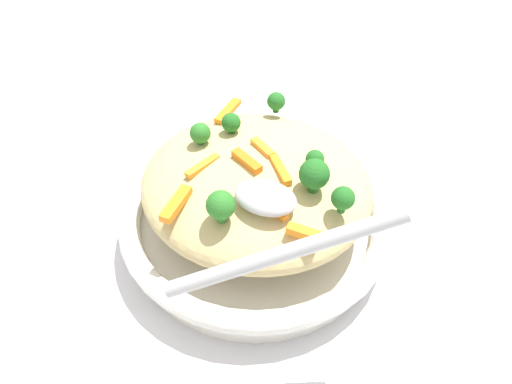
# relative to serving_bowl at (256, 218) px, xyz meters

# --- Properties ---
(ground_plane) EXTENTS (2.40, 2.40, 0.00)m
(ground_plane) POSITION_rel_serving_bowl_xyz_m (0.00, 0.00, -0.03)
(ground_plane) COLOR silver
(serving_bowl) EXTENTS (0.28, 0.28, 0.05)m
(serving_bowl) POSITION_rel_serving_bowl_xyz_m (0.00, 0.00, 0.00)
(serving_bowl) COLOR white
(serving_bowl) RESTS_ON ground_plane
(pasta_mound) EXTENTS (0.23, 0.22, 0.07)m
(pasta_mound) POSITION_rel_serving_bowl_xyz_m (0.00, 0.00, 0.05)
(pasta_mound) COLOR #D1BA7A
(pasta_mound) RESTS_ON serving_bowl
(carrot_piece_0) EXTENTS (0.01, 0.04, 0.01)m
(carrot_piece_0) POSITION_rel_serving_bowl_xyz_m (0.04, 0.08, 0.08)
(carrot_piece_0) COLOR orange
(carrot_piece_0) RESTS_ON pasta_mound
(carrot_piece_1) EXTENTS (0.03, 0.01, 0.01)m
(carrot_piece_1) POSITION_rel_serving_bowl_xyz_m (-0.07, 0.07, 0.08)
(carrot_piece_1) COLOR orange
(carrot_piece_1) RESTS_ON pasta_mound
(carrot_piece_2) EXTENTS (0.03, 0.02, 0.01)m
(carrot_piece_2) POSITION_rel_serving_bowl_xyz_m (0.00, -0.02, 0.08)
(carrot_piece_2) COLOR orange
(carrot_piece_2) RESTS_ON pasta_mound
(carrot_piece_3) EXTENTS (0.02, 0.04, 0.01)m
(carrot_piece_3) POSITION_rel_serving_bowl_xyz_m (0.04, 0.03, 0.08)
(carrot_piece_3) COLOR orange
(carrot_piece_3) RESTS_ON pasta_mound
(carrot_piece_4) EXTENTS (0.04, 0.02, 0.01)m
(carrot_piece_4) POSITION_rel_serving_bowl_xyz_m (0.01, 0.01, 0.09)
(carrot_piece_4) COLOR orange
(carrot_piece_4) RESTS_ON pasta_mound
(carrot_piece_5) EXTENTS (0.03, 0.04, 0.01)m
(carrot_piece_5) POSITION_rel_serving_bowl_xyz_m (-0.03, 0.01, 0.08)
(carrot_piece_5) COLOR orange
(carrot_piece_5) RESTS_ON pasta_mound
(carrot_piece_6) EXTENTS (0.01, 0.04, 0.01)m
(carrot_piece_6) POSITION_rel_serving_bowl_xyz_m (0.06, -0.07, 0.08)
(carrot_piece_6) COLOR orange
(carrot_piece_6) RESTS_ON pasta_mound
(carrot_piece_7) EXTENTS (0.03, 0.02, 0.01)m
(carrot_piece_7) POSITION_rel_serving_bowl_xyz_m (-0.04, 0.05, 0.08)
(carrot_piece_7) COLOR orange
(carrot_piece_7) RESTS_ON pasta_mound
(broccoli_floret_0) EXTENTS (0.02, 0.02, 0.03)m
(broccoli_floret_0) POSITION_rel_serving_bowl_xyz_m (-0.09, 0.03, 0.09)
(broccoli_floret_0) COLOR #205B1C
(broccoli_floret_0) RESTS_ON pasta_mound
(broccoli_floret_1) EXTENTS (0.02, 0.02, 0.02)m
(broccoli_floret_1) POSITION_rel_serving_bowl_xyz_m (0.06, -0.01, 0.09)
(broccoli_floret_1) COLOR #296820
(broccoli_floret_1) RESTS_ON pasta_mound
(broccoli_floret_2) EXTENTS (0.02, 0.02, 0.02)m
(broccoli_floret_2) POSITION_rel_serving_bowl_xyz_m (-0.05, -0.02, 0.09)
(broccoli_floret_2) COLOR #205B1C
(broccoli_floret_2) RESTS_ON pasta_mound
(broccoli_floret_3) EXTENTS (0.02, 0.02, 0.02)m
(broccoli_floret_3) POSITION_rel_serving_bowl_xyz_m (0.01, -0.09, 0.09)
(broccoli_floret_3) COLOR #205B1C
(broccoli_floret_3) RESTS_ON pasta_mound
(broccoli_floret_4) EXTENTS (0.03, 0.03, 0.03)m
(broccoli_floret_4) POSITION_rel_serving_bowl_xyz_m (-0.06, 0.01, 0.10)
(broccoli_floret_4) COLOR #205B1C
(broccoli_floret_4) RESTS_ON pasta_mound
(broccoli_floret_5) EXTENTS (0.02, 0.02, 0.02)m
(broccoli_floret_5) POSITION_rel_serving_bowl_xyz_m (0.04, -0.03, 0.09)
(broccoli_floret_5) COLOR #205B1C
(broccoli_floret_5) RESTS_ON pasta_mound
(broccoli_floret_6) EXTENTS (0.03, 0.03, 0.03)m
(broccoli_floret_6) POSITION_rel_serving_bowl_xyz_m (0.00, 0.08, 0.09)
(broccoli_floret_6) COLOR #296820
(broccoli_floret_6) RESTS_ON pasta_mound
(serving_spoon) EXTENTS (0.16, 0.14, 0.07)m
(serving_spoon) POSITION_rel_serving_bowl_xyz_m (-0.05, 0.08, 0.10)
(serving_spoon) COLOR #B7B7BC
(serving_spoon) RESTS_ON pasta_mound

